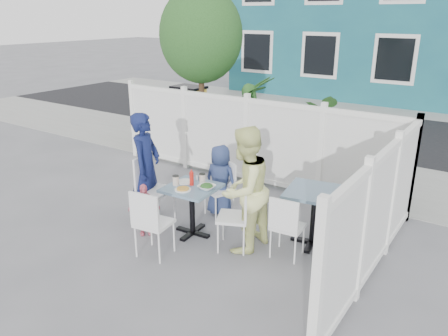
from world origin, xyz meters
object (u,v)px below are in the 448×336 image
Objects in this scene: main_table at (192,198)px; chair_back at (223,185)px; chair_right at (239,212)px; man at (146,167)px; woman at (244,190)px; spare_table at (315,203)px; utility_cabinet at (189,115)px; chair_near at (150,219)px; chair_left at (151,184)px; toddler at (144,209)px; boy at (220,180)px.

chair_back reaches higher than main_table.
chair_right is 0.56× the size of man.
woman is at bearing -64.88° from chair_right.
man is at bearing -165.60° from spare_table.
chair_back is at bearing 176.74° from spare_table.
utility_cabinet is 1.40× the size of chair_near.
main_table is 0.78m from chair_right.
chair_back is (-0.00, 0.79, -0.06)m from main_table.
chair_back is (0.81, 0.75, -0.08)m from chair_left.
main_table is 0.81m from chair_left.
spare_table is at bearing 35.51° from chair_near.
chair_left is (-2.36, -0.67, -0.03)m from spare_table.
toddler is at bearing 24.53° from chair_left.
toddler is (-1.35, -0.41, -0.16)m from chair_right.
woman reaches higher than utility_cabinet.
chair_near is (-0.04, -0.81, -0.02)m from main_table.
spare_table is (1.55, 0.70, 0.05)m from main_table.
chair_near is at bearing -39.91° from woman.
man reaches higher than chair_right.
chair_near is at bearing 36.92° from chair_left.
spare_table is 0.52× the size of man.
chair_near is at bearing -136.62° from spare_table.
woman reaches higher than chair_left.
boy is 1.47× the size of toddler.
spare_table is 1.03m from chair_right.
chair_left reaches higher than main_table.
main_table is 0.44× the size of woman.
chair_left is at bearing 67.58° from chair_back.
spare_table is 1.56m from chair_back.
main_table is 0.73× the size of chair_left.
woman reaches higher than chair_right.
utility_cabinet is at bearing 10.64° from man.
spare_table is at bearing 24.26° from main_table.
chair_back is 0.08m from boy.
boy is at bearing 22.53° from toddler.
chair_right is at bearing -26.73° from toddler.
boy is 1.29m from toddler.
woman is (0.04, 0.05, 0.31)m from chair_right.
woman is at bearing 138.81° from boy.
chair_right is 1.72m from man.
chair_near is (3.02, -4.62, -0.11)m from utility_cabinet.
chair_back is at bearing 178.59° from boy.
boy is (-0.87, 0.71, -0.28)m from woman.
woman is (0.86, 0.89, 0.30)m from chair_near.
chair_near is (-0.04, -1.60, 0.04)m from chair_back.
chair_right is 1.07× the size of chair_back.
man is at bearing 37.76° from boy.
chair_near reaches higher than chair_right.
man is (-0.92, -0.72, 0.33)m from chair_back.
toddler is at bearing -67.48° from woman.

